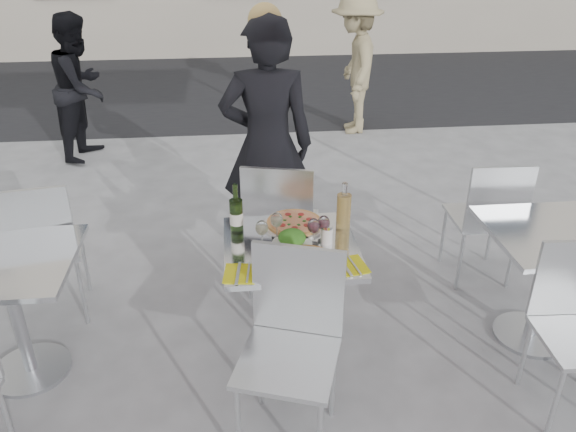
{
  "coord_description": "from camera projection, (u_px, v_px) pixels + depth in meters",
  "views": [
    {
      "loc": [
        -0.28,
        -2.59,
        2.29
      ],
      "look_at": [
        0.0,
        0.15,
        0.85
      ],
      "focal_mm": 35.0,
      "sensor_mm": 36.0,
      "label": 1
    }
  ],
  "objects": [
    {
      "name": "salad_plate",
      "position": [
        292.0,
        239.0,
        3.01
      ],
      "size": [
        0.22,
        0.22,
        0.09
      ],
      "color": "white",
      "rests_on": "main_table"
    },
    {
      "name": "chair_near",
      "position": [
        293.0,
        332.0,
        2.64
      ],
      "size": [
        0.57,
        0.58,
        0.98
      ],
      "rotation": [
        0.0,
        0.0,
        -0.33
      ],
      "color": "silver",
      "rests_on": "ground"
    },
    {
      "name": "pedestrian_b",
      "position": [
        355.0,
        65.0,
        6.64
      ],
      "size": [
        0.7,
        1.1,
        1.62
      ],
      "primitive_type": "imported",
      "rotation": [
        0.0,
        0.0,
        4.61
      ],
      "color": "#9A8A63",
      "rests_on": "ground"
    },
    {
      "name": "side_table_right",
      "position": [
        547.0,
        263.0,
        3.26
      ],
      "size": [
        0.72,
        0.72,
        0.75
      ],
      "color": "#B7BABF",
      "rests_on": "ground"
    },
    {
      "name": "street_asphalt",
      "position": [
        248.0,
        83.0,
        9.1
      ],
      "size": [
        24.0,
        5.0,
        0.0
      ],
      "primitive_type": "cube",
      "color": "black",
      "rests_on": "ground"
    },
    {
      "name": "napkin_left",
      "position": [
        242.0,
        273.0,
        2.78
      ],
      "size": [
        0.2,
        0.2,
        0.01
      ],
      "rotation": [
        0.0,
        0.0,
        -0.12
      ],
      "color": "#CED012",
      "rests_on": "main_table"
    },
    {
      "name": "side_table_left",
      "position": [
        11.0,
        294.0,
        2.98
      ],
      "size": [
        0.72,
        0.72,
        0.75
      ],
      "color": "#B7BABF",
      "rests_on": "ground"
    },
    {
      "name": "wineglass_red_a",
      "position": [
        314.0,
        227.0,
        2.98
      ],
      "size": [
        0.07,
        0.07,
        0.16
      ],
      "color": "white",
      "rests_on": "main_table"
    },
    {
      "name": "side_chair_rfar",
      "position": [
        489.0,
        213.0,
        3.8
      ],
      "size": [
        0.44,
        0.45,
        0.94
      ],
      "rotation": [
        0.0,
        0.0,
        3.11
      ],
      "color": "silver",
      "rests_on": "ground"
    },
    {
      "name": "wine_bottle",
      "position": [
        236.0,
        214.0,
        3.1
      ],
      "size": [
        0.07,
        0.08,
        0.29
      ],
      "color": "#2D481B",
      "rests_on": "main_table"
    },
    {
      "name": "pizza_far",
      "position": [
        294.0,
        223.0,
        3.21
      ],
      "size": [
        0.36,
        0.36,
        0.03
      ],
      "color": "white",
      "rests_on": "main_table"
    },
    {
      "name": "wineglass_white_a",
      "position": [
        262.0,
        229.0,
        2.96
      ],
      "size": [
        0.07,
        0.07,
        0.16
      ],
      "color": "white",
      "rests_on": "main_table"
    },
    {
      "name": "ground",
      "position": [
        291.0,
        353.0,
        3.37
      ],
      "size": [
        80.0,
        80.0,
        0.0
      ],
      "primitive_type": "plane",
      "color": "slate"
    },
    {
      "name": "chair_far",
      "position": [
        280.0,
        219.0,
        3.65
      ],
      "size": [
        0.55,
        0.55,
        0.99
      ],
      "rotation": [
        0.0,
        0.0,
        2.91
      ],
      "color": "silver",
      "rests_on": "ground"
    },
    {
      "name": "side_chair_lfar",
      "position": [
        40.0,
        242.0,
        3.38
      ],
      "size": [
        0.52,
        0.53,
        0.98
      ],
      "rotation": [
        0.0,
        0.0,
        3.31
      ],
      "color": "silver",
      "rests_on": "ground"
    },
    {
      "name": "napkin_right",
      "position": [
        348.0,
        266.0,
        2.84
      ],
      "size": [
        0.21,
        0.21,
        0.01
      ],
      "rotation": [
        0.0,
        0.0,
        0.17
      ],
      "color": "#CED012",
      "rests_on": "main_table"
    },
    {
      "name": "woman_diner",
      "position": [
        267.0,
        146.0,
        3.94
      ],
      "size": [
        0.67,
        0.45,
        1.81
      ],
      "primitive_type": "imported",
      "rotation": [
        0.0,
        0.0,
        3.11
      ],
      "color": "black",
      "rests_on": "ground"
    },
    {
      "name": "sugar_shaker",
      "position": [
        327.0,
        234.0,
        3.02
      ],
      "size": [
        0.06,
        0.06,
        0.11
      ],
      "color": "white",
      "rests_on": "main_table"
    },
    {
      "name": "carafe",
      "position": [
        344.0,
        212.0,
        3.12
      ],
      "size": [
        0.08,
        0.08,
        0.29
      ],
      "color": "tan",
      "rests_on": "main_table"
    },
    {
      "name": "pizza_near",
      "position": [
        306.0,
        262.0,
        2.85
      ],
      "size": [
        0.33,
        0.33,
        0.02
      ],
      "color": "#B98248",
      "rests_on": "main_table"
    },
    {
      "name": "wineglass_red_b",
      "position": [
        324.0,
        224.0,
        3.01
      ],
      "size": [
        0.07,
        0.07,
        0.16
      ],
      "color": "white",
      "rests_on": "main_table"
    },
    {
      "name": "pedestrian_a",
      "position": [
        81.0,
        87.0,
        5.91
      ],
      "size": [
        0.73,
        0.85,
        1.52
      ],
      "primitive_type": "imported",
      "rotation": [
        0.0,
        0.0,
        1.34
      ],
      "color": "black",
      "rests_on": "ground"
    },
    {
      "name": "wineglass_white_b",
      "position": [
        277.0,
        221.0,
        3.04
      ],
      "size": [
        0.07,
        0.07,
        0.16
      ],
      "color": "white",
      "rests_on": "main_table"
    },
    {
      "name": "main_table",
      "position": [
        291.0,
        278.0,
        3.12
      ],
      "size": [
        0.72,
        0.72,
        0.75
      ],
      "color": "#B7BABF",
      "rests_on": "ground"
    }
  ]
}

